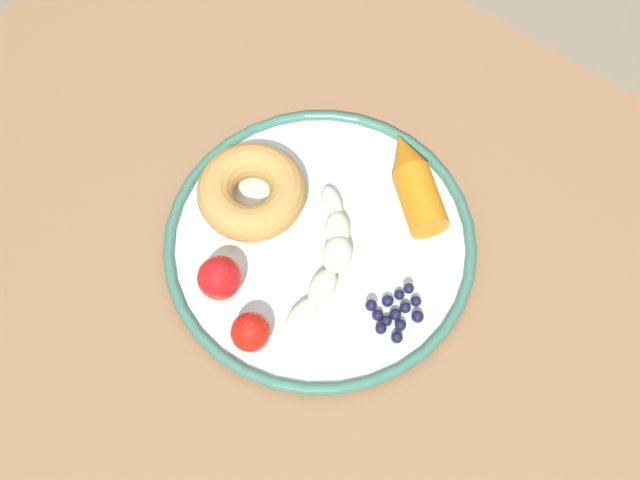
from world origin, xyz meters
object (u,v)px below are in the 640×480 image
at_px(donut, 252,191).
at_px(blueberry_pile, 395,313).
at_px(tomato_near, 220,278).
at_px(carrot_orange, 414,181).
at_px(plate, 320,241).
at_px(dining_table, 355,316).
at_px(tomato_mid, 250,332).
at_px(banana, 328,257).

bearing_deg(donut, blueberry_pile, -3.57).
bearing_deg(donut, tomato_near, -66.92).
relative_size(carrot_orange, blueberry_pile, 2.02).
bearing_deg(tomato_near, blueberry_pile, 28.43).
relative_size(plate, donut, 2.84).
bearing_deg(donut, dining_table, -0.45).
relative_size(plate, tomato_near, 7.33).
height_order(tomato_near, tomato_mid, tomato_near).
height_order(banana, tomato_mid, tomato_mid).
bearing_deg(banana, blueberry_pile, -2.65).
distance_m(banana, carrot_orange, 0.12).
distance_m(blueberry_pile, tomato_mid, 0.14).
bearing_deg(plate, dining_table, -7.38).
bearing_deg(carrot_orange, plate, -110.88).
height_order(plate, tomato_near, tomato_near).
height_order(banana, blueberry_pile, banana).
xyz_separation_m(dining_table, tomato_mid, (-0.04, -0.11, 0.13)).
xyz_separation_m(banana, blueberry_pile, (0.09, -0.00, -0.01)).
distance_m(dining_table, plate, 0.12).
bearing_deg(plate, tomato_mid, -83.32).
bearing_deg(banana, dining_table, 10.83).
height_order(dining_table, tomato_near, tomato_near).
distance_m(plate, carrot_orange, 0.12).
relative_size(donut, tomato_mid, 2.98).
xyz_separation_m(carrot_orange, tomato_near, (-0.08, -0.21, 0.00)).
bearing_deg(banana, tomato_near, -127.38).
height_order(blueberry_pile, tomato_mid, tomato_mid).
relative_size(banana, carrot_orange, 1.32).
relative_size(tomato_near, tomato_mid, 1.15).
distance_m(plate, blueberry_pile, 0.11).
distance_m(carrot_orange, blueberry_pile, 0.14).
bearing_deg(carrot_orange, tomato_near, -112.26).
height_order(dining_table, blueberry_pile, blueberry_pile).
distance_m(carrot_orange, donut, 0.17).
height_order(carrot_orange, tomato_near, tomato_near).
relative_size(dining_table, blueberry_pile, 19.50).
bearing_deg(carrot_orange, blueberry_pile, -61.63).
bearing_deg(dining_table, blueberry_pile, -12.27).
relative_size(plate, banana, 2.10).
height_order(dining_table, donut, donut).
relative_size(carrot_orange, donut, 1.03).
xyz_separation_m(plate, tomato_mid, (0.01, -0.12, 0.02)).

